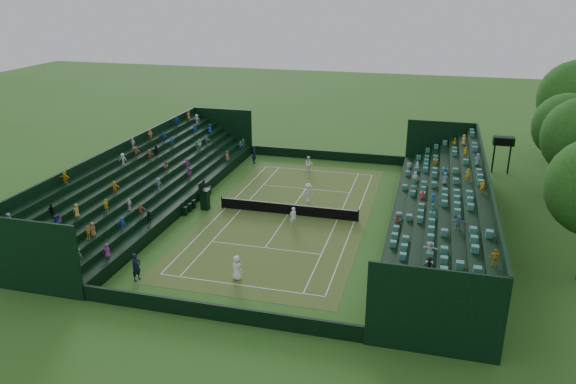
% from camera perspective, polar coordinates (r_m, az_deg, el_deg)
% --- Properties ---
extents(ground, '(160.00, 160.00, 0.00)m').
position_cam_1_polar(ground, '(46.14, -0.00, -2.33)').
color(ground, '#30611E').
rests_on(ground, ground).
extents(court_surface, '(12.97, 26.77, 0.01)m').
position_cam_1_polar(court_surface, '(46.14, -0.00, -2.32)').
color(court_surface, '#346E24').
rests_on(court_surface, ground).
extents(perimeter_wall_north, '(17.17, 0.20, 1.00)m').
position_cam_1_polar(perimeter_wall_north, '(60.59, 3.86, 3.74)').
color(perimeter_wall_north, black).
rests_on(perimeter_wall_north, ground).
extents(perimeter_wall_south, '(17.17, 0.20, 1.00)m').
position_cam_1_polar(perimeter_wall_south, '(32.51, -7.35, -12.01)').
color(perimeter_wall_south, black).
rests_on(perimeter_wall_south, ground).
extents(perimeter_wall_east, '(0.20, 31.77, 1.00)m').
position_cam_1_polar(perimeter_wall_east, '(44.71, 10.58, -2.77)').
color(perimeter_wall_east, black).
rests_on(perimeter_wall_east, ground).
extents(perimeter_wall_west, '(0.20, 31.77, 1.00)m').
position_cam_1_polar(perimeter_wall_west, '(48.67, -9.70, -0.76)').
color(perimeter_wall_west, black).
rests_on(perimeter_wall_west, ground).
extents(north_grandstand, '(6.60, 32.00, 4.90)m').
position_cam_1_polar(north_grandstand, '(44.28, 16.06, -2.01)').
color(north_grandstand, black).
rests_on(north_grandstand, ground).
extents(south_grandstand, '(6.60, 32.00, 4.90)m').
position_cam_1_polar(south_grandstand, '(50.13, -14.14, 0.81)').
color(south_grandstand, black).
rests_on(south_grandstand, ground).
extents(tennis_net, '(11.67, 0.10, 1.06)m').
position_cam_1_polar(tennis_net, '(45.94, -0.00, -1.72)').
color(tennis_net, black).
rests_on(tennis_net, ground).
extents(scoreboard_tower, '(2.00, 1.00, 3.70)m').
position_cam_1_polar(scoreboard_tower, '(59.39, 21.05, 4.72)').
color(scoreboard_tower, black).
rests_on(scoreboard_tower, ground).
extents(umpire_chair, '(0.83, 0.83, 2.61)m').
position_cam_1_polar(umpire_chair, '(47.41, -8.46, -0.47)').
color(umpire_chair, black).
rests_on(umpire_chair, ground).
extents(courtside_chairs, '(0.47, 5.45, 1.03)m').
position_cam_1_polar(courtside_chairs, '(48.86, -9.27, -0.79)').
color(courtside_chairs, black).
rests_on(courtside_chairs, ground).
extents(player_near_west, '(0.96, 0.82, 1.66)m').
position_cam_1_polar(player_near_west, '(36.23, -5.22, -7.68)').
color(player_near_west, white).
rests_on(player_near_west, ground).
extents(player_near_east, '(0.69, 0.66, 1.59)m').
position_cam_1_polar(player_near_east, '(43.76, 0.52, -2.51)').
color(player_near_east, white).
rests_on(player_near_east, ground).
extents(player_far_west, '(0.96, 0.84, 1.67)m').
position_cam_1_polar(player_far_west, '(56.30, 2.13, 2.83)').
color(player_far_west, white).
rests_on(player_far_west, ground).
extents(player_far_east, '(1.23, 1.18, 1.68)m').
position_cam_1_polar(player_far_east, '(48.63, 2.08, -0.06)').
color(player_far_east, white).
rests_on(player_far_east, ground).
extents(line_judge_north, '(0.55, 0.75, 1.91)m').
position_cam_1_polar(line_judge_north, '(59.13, -3.45, 3.79)').
color(line_judge_north, black).
rests_on(line_judge_north, ground).
extents(line_judge_south, '(0.64, 0.78, 1.86)m').
position_cam_1_polar(line_judge_south, '(37.23, -15.16, -7.38)').
color(line_judge_south, black).
rests_on(line_judge_south, ground).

